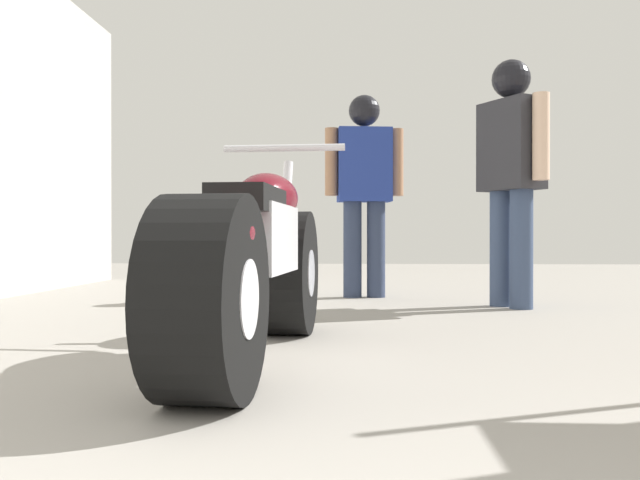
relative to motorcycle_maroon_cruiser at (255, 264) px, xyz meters
name	(u,v)px	position (x,y,z in m)	size (l,w,h in m)	color
ground_plane	(319,327)	(0.21, 1.07, -0.41)	(18.14, 18.14, 0.00)	gray
motorcycle_maroon_cruiser	(255,264)	(0.00, 0.00, 0.00)	(0.64, 2.15, 1.00)	black
mechanic_in_blue	(364,176)	(0.49, 2.99, 0.63)	(0.69, 0.30, 1.74)	#2D3851
mechanic_with_helmet	(511,159)	(1.56, 2.21, 0.68)	(0.46, 0.68, 1.82)	#384766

